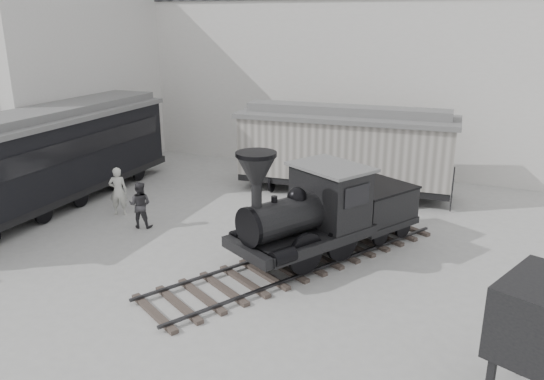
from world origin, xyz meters
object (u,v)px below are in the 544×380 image
at_px(locomotive, 321,216).
at_px(boxcar, 345,148).
at_px(passenger_coach, 45,159).
at_px(visitor_b, 140,205).
at_px(visitor_a, 118,191).

bearing_deg(locomotive, boxcar, 128.77).
distance_m(boxcar, passenger_coach, 12.00).
distance_m(locomotive, visitor_b, 6.70).
bearing_deg(boxcar, visitor_a, -143.60).
bearing_deg(passenger_coach, visitor_a, 6.61).
relative_size(boxcar, passenger_coach, 0.69).
distance_m(visitor_a, visitor_b, 1.73).
xyz_separation_m(locomotive, visitor_a, (-8.22, 0.70, -0.41)).
bearing_deg(visitor_b, visitor_a, -41.78).
relative_size(locomotive, passenger_coach, 0.75).
bearing_deg(locomotive, passenger_coach, -151.97).
xyz_separation_m(locomotive, passenger_coach, (-11.24, 0.30, 0.64)).
height_order(visitor_a, visitor_b, visitor_a).
height_order(boxcar, visitor_a, boxcar).
bearing_deg(visitor_a, locomotive, 148.80).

